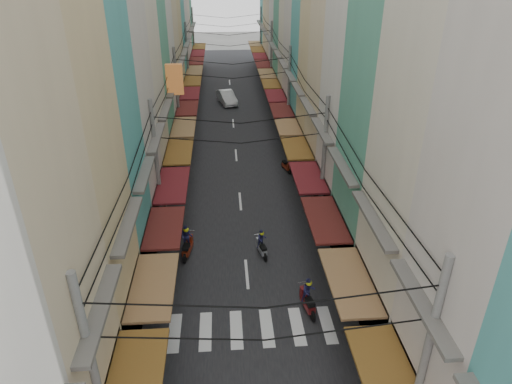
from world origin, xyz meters
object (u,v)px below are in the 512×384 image
white_car (227,103)px  traffic_sign (371,268)px  bicycle (363,250)px  market_umbrella (379,232)px

white_car → traffic_sign: (6.17, -33.59, 2.25)m
bicycle → traffic_sign: size_ratio=0.52×
bicycle → market_umbrella: 2.79m
market_umbrella → white_car: bearing=103.7°
market_umbrella → traffic_sign: size_ratio=0.85×
white_car → market_umbrella: size_ratio=1.93×
market_umbrella → traffic_sign: traffic_sign is taller
market_umbrella → traffic_sign: (-1.31, -2.91, -0.04)m
white_car → market_umbrella: (7.48, -30.68, 2.29)m
white_car → bicycle: size_ratio=3.13×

